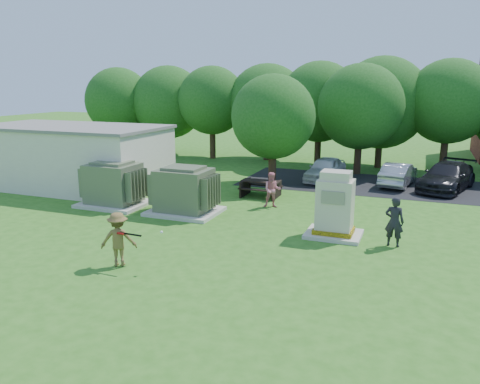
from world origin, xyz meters
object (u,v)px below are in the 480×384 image
at_px(generator_cabinet, 335,208).
at_px(batter, 118,239).
at_px(transformer_left, 114,185).
at_px(picnic_table, 261,187).
at_px(person_by_generator, 394,222).
at_px(person_at_picnic, 272,190).
at_px(car_dark, 447,176).
at_px(car_white, 325,169).
at_px(transformer_right, 184,192).
at_px(car_silver_a, 398,174).

distance_m(generator_cabinet, batter, 7.84).
bearing_deg(transformer_left, picnic_table, 35.04).
bearing_deg(person_by_generator, person_at_picnic, -26.37).
bearing_deg(car_dark, person_by_generator, -83.70).
relative_size(transformer_left, generator_cabinet, 1.21).
height_order(car_white, car_dark, car_dark).
height_order(picnic_table, car_dark, car_dark).
distance_m(transformer_right, car_dark, 14.20).
bearing_deg(person_by_generator, transformer_left, 0.39).
bearing_deg(car_white, person_at_picnic, -92.89).
height_order(batter, person_at_picnic, batter).
distance_m(transformer_left, car_silver_a, 15.26).
bearing_deg(transformer_left, generator_cabinet, -4.27).
bearing_deg(picnic_table, car_white, 65.80).
bearing_deg(person_at_picnic, transformer_right, -162.00).
bearing_deg(picnic_table, car_silver_a, 39.72).
bearing_deg(generator_cabinet, person_by_generator, -9.20).
relative_size(transformer_left, transformer_right, 1.00).
bearing_deg(car_dark, transformer_left, -130.25).
bearing_deg(transformer_right, batter, -81.39).
xyz_separation_m(transformer_right, batter, (0.92, -6.09, -0.11)).
xyz_separation_m(person_at_picnic, car_silver_a, (5.12, 6.98, -0.17)).
bearing_deg(transformer_right, car_dark, 40.14).
xyz_separation_m(person_at_picnic, car_dark, (7.58, 6.84, -0.09)).
bearing_deg(transformer_right, car_silver_a, 47.91).
height_order(transformer_right, picnic_table, transformer_right).
height_order(picnic_table, person_by_generator, person_by_generator).
bearing_deg(person_by_generator, picnic_table, -32.39).
distance_m(generator_cabinet, picnic_table, 6.68).
xyz_separation_m(person_by_generator, person_at_picnic, (-5.53, 3.44, -0.07)).
distance_m(picnic_table, person_by_generator, 8.48).
bearing_deg(car_silver_a, transformer_right, 56.88).
xyz_separation_m(car_white, car_dark, (6.48, 0.06, 0.03)).
bearing_deg(person_at_picnic, car_dark, 24.83).
distance_m(transformer_right, batter, 6.16).
height_order(person_by_generator, person_at_picnic, person_by_generator).
relative_size(batter, car_dark, 0.34).
bearing_deg(car_silver_a, picnic_table, 48.69).
relative_size(person_by_generator, person_at_picnic, 1.09).
relative_size(transformer_left, person_at_picnic, 1.83).
bearing_deg(transformer_left, car_white, 48.40).
distance_m(generator_cabinet, car_dark, 10.78).
bearing_deg(car_dark, generator_cabinet, -95.27).
relative_size(person_at_picnic, car_white, 0.40).
distance_m(batter, car_silver_a, 17.11).
xyz_separation_m(picnic_table, person_by_generator, (6.68, -5.20, 0.37)).
bearing_deg(person_by_generator, generator_cabinet, -3.69).
relative_size(person_by_generator, car_white, 0.44).
relative_size(car_white, car_silver_a, 1.04).
relative_size(transformer_left, batter, 1.75).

